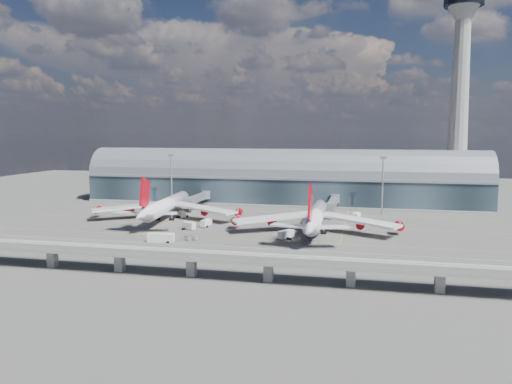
% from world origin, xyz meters
% --- Properties ---
extents(ground, '(500.00, 500.00, 0.00)m').
position_xyz_m(ground, '(0.00, 0.00, 0.00)').
color(ground, '#474744').
rests_on(ground, ground).
extents(taxi_lines, '(200.00, 80.12, 0.01)m').
position_xyz_m(taxi_lines, '(0.00, 22.11, 0.01)').
color(taxi_lines, gold).
rests_on(taxi_lines, ground).
extents(terminal, '(200.00, 30.00, 28.00)m').
position_xyz_m(terminal, '(0.00, 77.99, 11.34)').
color(terminal, '#1C272F').
rests_on(terminal, ground).
extents(control_tower, '(19.00, 19.00, 103.00)m').
position_xyz_m(control_tower, '(85.00, 83.00, 51.64)').
color(control_tower, gray).
rests_on(control_tower, ground).
extents(guideway, '(220.00, 8.50, 7.20)m').
position_xyz_m(guideway, '(-0.00, -55.00, 5.29)').
color(guideway, gray).
rests_on(guideway, ground).
extents(floodlight_mast_left, '(3.00, 0.70, 25.70)m').
position_xyz_m(floodlight_mast_left, '(-50.00, 55.00, 13.63)').
color(floodlight_mast_left, gray).
rests_on(floodlight_mast_left, ground).
extents(floodlight_mast_right, '(3.00, 0.70, 25.70)m').
position_xyz_m(floodlight_mast_right, '(50.00, 55.00, 13.63)').
color(floodlight_mast_right, gray).
rests_on(floodlight_mast_right, ground).
extents(airliner_left, '(64.39, 67.70, 20.62)m').
position_xyz_m(airliner_left, '(-38.68, 20.25, 5.89)').
color(airliner_left, white).
rests_on(airliner_left, ground).
extents(airliner_right, '(62.94, 65.77, 20.89)m').
position_xyz_m(airliner_right, '(25.15, 7.27, 5.42)').
color(airliner_right, white).
rests_on(airliner_right, ground).
extents(jet_bridge_left, '(4.40, 28.00, 7.25)m').
position_xyz_m(jet_bridge_left, '(-35.41, 53.12, 5.18)').
color(jet_bridge_left, gray).
rests_on(jet_bridge_left, ground).
extents(jet_bridge_right, '(4.40, 32.00, 7.25)m').
position_xyz_m(jet_bridge_right, '(28.59, 51.18, 5.18)').
color(jet_bridge_right, gray).
rests_on(jet_bridge_right, ground).
extents(service_truck_0, '(2.86, 6.80, 2.74)m').
position_xyz_m(service_truck_0, '(-17.48, 9.68, 1.42)').
color(service_truck_0, silver).
rests_on(service_truck_0, ground).
extents(service_truck_1, '(5.39, 3.90, 2.84)m').
position_xyz_m(service_truck_1, '(-21.81, 2.20, 1.43)').
color(service_truck_1, silver).
rests_on(service_truck_1, ground).
extents(service_truck_2, '(9.07, 3.70, 3.19)m').
position_xyz_m(service_truck_2, '(-23.10, -20.97, 1.66)').
color(service_truck_2, silver).
rests_on(service_truck_2, ground).
extents(service_truck_3, '(5.25, 6.27, 2.90)m').
position_xyz_m(service_truck_3, '(16.40, -5.66, 1.48)').
color(service_truck_3, silver).
rests_on(service_truck_3, ground).
extents(service_truck_4, '(3.80, 6.03, 3.24)m').
position_xyz_m(service_truck_4, '(39.14, 35.36, 1.63)').
color(service_truck_4, silver).
rests_on(service_truck_4, ground).
extents(service_truck_5, '(4.84, 5.74, 2.66)m').
position_xyz_m(service_truck_5, '(-33.89, 26.86, 1.36)').
color(service_truck_5, silver).
rests_on(service_truck_5, ground).
extents(cargo_train_0, '(4.91, 3.21, 1.60)m').
position_xyz_m(cargo_train_0, '(-14.56, -15.17, 0.83)').
color(cargo_train_0, gray).
rests_on(cargo_train_0, ground).
extents(cargo_train_1, '(8.53, 4.91, 1.90)m').
position_xyz_m(cargo_train_1, '(-9.08, -33.92, 0.99)').
color(cargo_train_1, gray).
rests_on(cargo_train_1, ground).
extents(cargo_train_2, '(4.66, 2.14, 1.53)m').
position_xyz_m(cargo_train_2, '(46.98, -32.71, 0.80)').
color(cargo_train_2, gray).
rests_on(cargo_train_2, ground).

